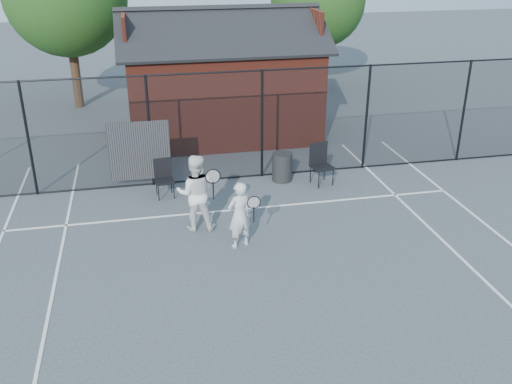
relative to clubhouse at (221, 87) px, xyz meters
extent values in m
plane|color=#3F4248|center=(-0.50, -9.00, -1.61)|extent=(80.00, 80.00, 0.00)
cube|color=white|center=(-0.50, -6.00, -1.60)|extent=(11.00, 0.06, 0.01)
cube|color=white|center=(-4.61, -11.00, -1.60)|extent=(0.06, 18.00, 0.01)
cube|color=white|center=(3.61, -11.00, -1.60)|extent=(0.06, 18.00, 0.01)
cube|color=white|center=(-0.50, -6.15, -1.60)|extent=(0.06, 0.30, 0.01)
cylinder|color=black|center=(-5.50, -4.00, -0.11)|extent=(0.07, 0.07, 3.00)
cylinder|color=black|center=(-2.50, -4.00, -0.11)|extent=(0.07, 0.07, 3.00)
cylinder|color=black|center=(0.50, -4.00, -0.11)|extent=(0.07, 0.07, 3.00)
cylinder|color=black|center=(3.50, -4.00, -0.11)|extent=(0.07, 0.07, 3.00)
cylinder|color=black|center=(6.50, -4.00, -0.11)|extent=(0.07, 0.07, 3.00)
cylinder|color=black|center=(-0.50, -4.00, 1.36)|extent=(22.00, 0.04, 0.04)
cylinder|color=black|center=(-0.50, -4.00, -1.58)|extent=(22.00, 0.04, 0.04)
cube|color=black|center=(-0.50, -4.00, -0.11)|extent=(22.00, 3.00, 0.01)
cube|color=black|center=(-2.80, -4.02, -0.61)|extent=(1.60, 0.04, 1.60)
cube|color=maroon|center=(0.00, 0.00, -0.11)|extent=(6.00, 4.00, 3.00)
cube|color=black|center=(0.00, -1.00, 1.92)|extent=(6.50, 2.36, 1.32)
cube|color=black|center=(0.00, 1.00, 1.92)|extent=(6.50, 2.36, 1.32)
cube|color=maroon|center=(-2.95, 0.00, 1.92)|extent=(0.10, 2.80, 1.06)
cube|color=maroon|center=(2.95, 0.00, 1.92)|extent=(0.10, 2.80, 1.06)
cylinder|color=#362015|center=(-5.00, 4.50, -0.35)|extent=(0.36, 0.36, 2.52)
cylinder|color=#362015|center=(5.00, 5.50, -0.49)|extent=(0.36, 0.36, 2.23)
sphere|color=#183E11|center=(5.00, 5.50, 2.11)|extent=(3.97, 3.97, 3.97)
imported|color=silver|center=(-0.83, -7.78, -0.86)|extent=(0.64, 0.53, 1.50)
torus|color=black|center=(-0.58, -8.08, -0.45)|extent=(0.29, 0.02, 0.29)
cylinder|color=black|center=(-0.58, -8.08, -0.73)|extent=(0.03, 0.03, 0.36)
imported|color=white|center=(-1.64, -6.76, -0.71)|extent=(0.96, 0.80, 1.79)
torus|color=black|center=(-1.28, -7.11, -0.20)|extent=(0.35, 0.03, 0.35)
cylinder|color=black|center=(-1.28, -7.11, -0.54)|extent=(0.03, 0.03, 0.43)
cube|color=black|center=(-2.24, -4.85, -1.12)|extent=(0.50, 0.52, 0.97)
cube|color=black|center=(1.96, -4.90, -1.06)|extent=(0.64, 0.66, 1.10)
cylinder|color=black|center=(0.98, -4.42, -1.21)|extent=(0.56, 0.56, 0.79)
camera|label=1|loc=(-2.72, -18.44, 4.53)|focal=40.00mm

